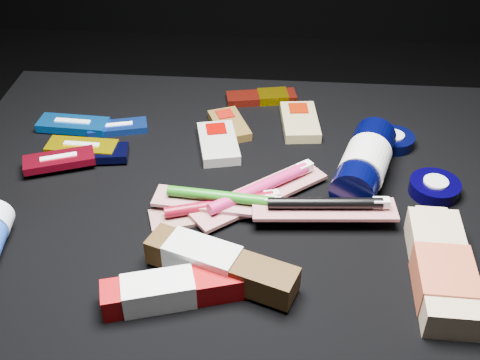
{
  "coord_description": "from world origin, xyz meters",
  "views": [
    {
      "loc": [
        0.08,
        -0.76,
        1.01
      ],
      "look_at": [
        0.01,
        0.01,
        0.42
      ],
      "focal_mm": 45.0,
      "sensor_mm": 36.0,
      "label": 1
    }
  ],
  "objects": [
    {
      "name": "luna_bar_3",
      "position": [
        -0.27,
        0.09,
        0.41
      ],
      "size": [
        0.12,
        0.05,
        0.02
      ],
      "rotation": [
        0.0,
        0.0,
        -0.04
      ],
      "color": "#C8B000",
      "rests_on": "cloth_table"
    },
    {
      "name": "ground",
      "position": [
        0.0,
        0.0,
        0.0
      ],
      "size": [
        3.0,
        3.0,
        0.0
      ],
      "primitive_type": "plane",
      "color": "black",
      "rests_on": "ground"
    },
    {
      "name": "toothbrush_pack_0",
      "position": [
        -0.01,
        -0.05,
        0.41
      ],
      "size": [
        0.22,
        0.12,
        0.02
      ],
      "rotation": [
        0.0,
        0.0,
        0.32
      ],
      "color": "#A49F99",
      "rests_on": "cloth_table"
    },
    {
      "name": "luna_bar_2",
      "position": [
        -0.25,
        0.07,
        0.41
      ],
      "size": [
        0.13,
        0.06,
        0.02
      ],
      "rotation": [
        0.0,
        0.0,
        0.14
      ],
      "color": "black",
      "rests_on": "cloth_table"
    },
    {
      "name": "clif_bar_1",
      "position": [
        -0.03,
        0.13,
        0.41
      ],
      "size": [
        0.09,
        0.13,
        0.02
      ],
      "rotation": [
        0.0,
        0.0,
        0.23
      ],
      "color": "#A5A49D",
      "rests_on": "cloth_table"
    },
    {
      "name": "lotion_bottle",
      "position": [
        0.22,
        0.05,
        0.44
      ],
      "size": [
        0.12,
        0.23,
        0.07
      ],
      "rotation": [
        0.0,
        0.0,
        -0.3
      ],
      "color": "black",
      "rests_on": "cloth_table"
    },
    {
      "name": "bodywash_bottle",
      "position": [
        0.3,
        -0.17,
        0.42
      ],
      "size": [
        0.08,
        0.22,
        0.05
      ],
      "rotation": [
        0.0,
        0.0,
        -0.03
      ],
      "color": "tan",
      "rests_on": "cloth_table"
    },
    {
      "name": "cream_tin_lower",
      "position": [
        0.33,
        0.03,
        0.41
      ],
      "size": [
        0.08,
        0.08,
        0.03
      ],
      "rotation": [
        0.0,
        0.0,
        0.21
      ],
      "color": "black",
      "rests_on": "cloth_table"
    },
    {
      "name": "clif_bar_2",
      "position": [
        0.11,
        0.22,
        0.41
      ],
      "size": [
        0.08,
        0.13,
        0.02
      ],
      "rotation": [
        0.0,
        0.0,
        0.11
      ],
      "color": "tan",
      "rests_on": "cloth_table"
    },
    {
      "name": "toothbrush_pack_2",
      "position": [
        -0.01,
        -0.05,
        0.42
      ],
      "size": [
        0.21,
        0.07,
        0.02
      ],
      "rotation": [
        0.0,
        0.0,
        -0.09
      ],
      "color": "#AFA8A3",
      "rests_on": "cloth_table"
    },
    {
      "name": "cream_tin_upper",
      "position": [
        0.28,
        0.16,
        0.41
      ],
      "size": [
        0.07,
        0.07,
        0.02
      ],
      "rotation": [
        0.0,
        0.0,
        -0.03
      ],
      "color": "black",
      "rests_on": "cloth_table"
    },
    {
      "name": "toothbrush_pack_3",
      "position": [
        0.15,
        -0.06,
        0.43
      ],
      "size": [
        0.22,
        0.07,
        0.02
      ],
      "rotation": [
        0.0,
        0.0,
        0.08
      ],
      "color": "#A59F9A",
      "rests_on": "cloth_table"
    },
    {
      "name": "toothbrush_pack_1",
      "position": [
        0.05,
        -0.01,
        0.42
      ],
      "size": [
        0.22,
        0.19,
        0.03
      ],
      "rotation": [
        0.0,
        0.0,
        0.69
      ],
      "color": "#BBB6AF",
      "rests_on": "cloth_table"
    },
    {
      "name": "power_bar",
      "position": [
        0.04,
        0.3,
        0.41
      ],
      "size": [
        0.14,
        0.07,
        0.02
      ],
      "rotation": [
        0.0,
        0.0,
        0.19
      ],
      "color": "maroon",
      "rests_on": "cloth_table"
    },
    {
      "name": "cloth_table",
      "position": [
        0.0,
        0.0,
        0.2
      ],
      "size": [
        0.98,
        0.78,
        0.4
      ],
      "primitive_type": "cube",
      "color": "black",
      "rests_on": "ground"
    },
    {
      "name": "luna_bar_4",
      "position": [
        -0.3,
        0.05,
        0.42
      ],
      "size": [
        0.13,
        0.08,
        0.02
      ],
      "rotation": [
        0.0,
        0.0,
        0.36
      ],
      "color": "maroon",
      "rests_on": "cloth_table"
    },
    {
      "name": "clif_bar_0",
      "position": [
        -0.02,
        0.2,
        0.41
      ],
      "size": [
        0.09,
        0.12,
        0.02
      ],
      "rotation": [
        0.0,
        0.0,
        0.4
      ],
      "color": "brown",
      "rests_on": "cloth_table"
    },
    {
      "name": "toothpaste_carton_green",
      "position": [
        -0.0,
        -0.18,
        0.43
      ],
      "size": [
        0.22,
        0.12,
        0.04
      ],
      "rotation": [
        0.0,
        0.0,
        -0.35
      ],
      "color": "#3A250E",
      "rests_on": "cloth_table"
    },
    {
      "name": "toothpaste_carton_red",
      "position": [
        -0.06,
        -0.23,
        0.42
      ],
      "size": [
        0.2,
        0.1,
        0.04
      ],
      "rotation": [
        0.0,
        0.0,
        0.29
      ],
      "color": "#900609",
      "rests_on": "cloth_table"
    },
    {
      "name": "luna_bar_0",
      "position": [
        -0.23,
        0.17,
        0.41
      ],
      "size": [
        0.12,
        0.07,
        0.01
      ],
      "rotation": [
        0.0,
        0.0,
        0.26
      ],
      "color": "navy",
      "rests_on": "cloth_table"
    },
    {
      "name": "luna_bar_1",
      "position": [
        -0.31,
        0.17,
        0.41
      ],
      "size": [
        0.13,
        0.06,
        0.02
      ],
      "rotation": [
        0.0,
        0.0,
        -0.06
      ],
      "color": "#0B5AB9",
      "rests_on": "cloth_table"
    }
  ]
}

